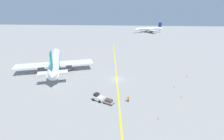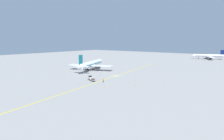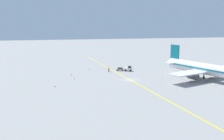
# 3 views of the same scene
# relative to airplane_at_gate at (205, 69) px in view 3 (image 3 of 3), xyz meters

# --- Properties ---
(ground_plane) EXTENTS (400.00, 400.00, 0.00)m
(ground_plane) POSITION_rel_airplane_at_gate_xyz_m (23.77, -5.66, -3.71)
(ground_plane) COLOR gray
(apron_yellow_centreline) EXTENTS (12.91, 119.39, 0.01)m
(apron_yellow_centreline) POSITION_rel_airplane_at_gate_xyz_m (23.77, -5.66, -3.71)
(apron_yellow_centreline) COLOR yellow
(apron_yellow_centreline) RESTS_ON ground
(airplane_at_gate) EXTENTS (28.06, 34.32, 10.60)m
(airplane_at_gate) POSITION_rel_airplane_at_gate_xyz_m (0.00, 0.00, 0.00)
(airplane_at_gate) COLOR white
(airplane_at_gate) RESTS_ON ground
(baggage_tug_white) EXTENTS (3.35, 2.73, 2.11)m
(baggage_tug_white) POSITION_rel_airplane_at_gate_xyz_m (19.94, -20.79, -2.81)
(baggage_tug_white) COLOR white
(baggage_tug_white) RESTS_ON ground
(baggage_cart_trailing) EXTENTS (2.95, 2.39, 1.24)m
(baggage_cart_trailing) POSITION_rel_airplane_at_gate_xyz_m (22.91, -22.23, -2.95)
(baggage_cart_trailing) COLOR gray
(baggage_cart_trailing) RESTS_ON ground
(ground_crew_worker) EXTENTS (0.58, 0.22, 1.68)m
(ground_crew_worker) POSITION_rel_airplane_at_gate_xyz_m (27.74, -20.73, -2.80)
(ground_crew_worker) COLOR #23232D
(ground_crew_worker) RESTS_ON ground
(traffic_cone_near_nose) EXTENTS (0.32, 0.32, 0.55)m
(traffic_cone_near_nose) POSITION_rel_airplane_at_gate_xyz_m (42.04, -17.13, -3.43)
(traffic_cone_near_nose) COLOR orange
(traffic_cone_near_nose) RESTS_ON ground
(traffic_cone_mid_apron) EXTENTS (0.32, 0.32, 0.55)m
(traffic_cone_mid_apron) POSITION_rel_airplane_at_gate_xyz_m (41.65, -10.85, -3.43)
(traffic_cone_mid_apron) COLOR orange
(traffic_cone_mid_apron) RESTS_ON ground
(traffic_cone_by_wingtip) EXTENTS (0.32, 0.32, 0.55)m
(traffic_cone_by_wingtip) POSITION_rel_airplane_at_gate_xyz_m (34.30, -27.65, -3.43)
(traffic_cone_by_wingtip) COLOR orange
(traffic_cone_by_wingtip) RESTS_ON ground
(traffic_cone_far_edge) EXTENTS (0.32, 0.32, 0.55)m
(traffic_cone_far_edge) POSITION_rel_airplane_at_gate_xyz_m (48.02, -1.42, -3.43)
(traffic_cone_far_edge) COLOR orange
(traffic_cone_far_edge) RESTS_ON ground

